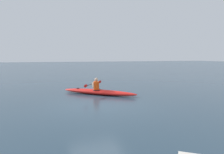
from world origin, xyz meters
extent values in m
plane|color=#283D4C|center=(0.00, 0.00, 0.00)|extent=(160.00, 160.00, 0.00)
ellipsoid|color=red|center=(-0.71, -2.51, 0.15)|extent=(4.10, 3.57, 0.30)
torus|color=black|center=(-0.65, -2.55, 0.28)|extent=(0.84, 0.84, 0.04)
cylinder|color=black|center=(0.39, -3.42, 0.29)|extent=(0.18, 0.18, 0.02)
cylinder|color=#E04C14|center=(-0.60, -2.60, 0.54)|extent=(0.34, 0.34, 0.48)
sphere|color=tan|center=(-0.60, -2.60, 0.90)|extent=(0.21, 0.21, 0.21)
cylinder|color=black|center=(-0.44, -2.73, 0.64)|extent=(1.25, 1.49, 0.03)
ellipsoid|color=red|center=(0.17, -1.99, 0.64)|extent=(0.29, 0.33, 0.17)
ellipsoid|color=red|center=(-1.06, -3.46, 0.64)|extent=(0.29, 0.33, 0.17)
cylinder|color=tan|center=(-0.36, -2.44, 0.60)|extent=(0.16, 0.32, 0.34)
cylinder|color=tan|center=(-0.71, -2.86, 0.60)|extent=(0.31, 0.20, 0.34)
camera|label=1|loc=(2.13, 8.53, 2.27)|focal=30.66mm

